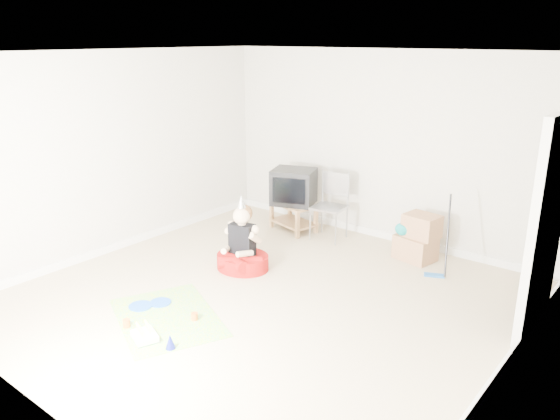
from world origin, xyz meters
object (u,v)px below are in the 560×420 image
Objects in this scene: cardboard_boxes at (417,238)px; crt_tv at (294,187)px; folding_chair at (329,207)px; birthday_cake at (145,337)px; tv_stand at (294,214)px; seated_woman at (242,253)px.

crt_tv is at bearing -177.09° from cardboard_boxes.
folding_chair is 3.39m from birthday_cake.
folding_chair is 3.07× the size of birthday_cake.
crt_tv reaches higher than birthday_cake.
folding_chair is (0.61, 0.02, -0.20)m from crt_tv.
tv_stand is at bearing -177.09° from cardboard_boxes.
folding_chair is at bearing -176.62° from cardboard_boxes.
tv_stand is 1.24× the size of crt_tv.
crt_tv is 0.64m from folding_chair.
cardboard_boxes is at bearing -17.62° from crt_tv.
seated_woman reaches higher than cardboard_boxes.
seated_woman is (0.36, -1.52, -0.04)m from tv_stand.
seated_woman is at bearing -133.82° from cardboard_boxes.
birthday_cake is (0.76, -3.33, -0.21)m from tv_stand.
crt_tv is at bearing -90.00° from tv_stand.
tv_stand is at bearing -178.11° from folding_chair.
crt_tv is at bearing 103.48° from seated_woman.
folding_chair is 1.32m from cardboard_boxes.
tv_stand is 0.77× the size of seated_woman.
tv_stand is 0.65m from folding_chair.
folding_chair reaches higher than crt_tv.
folding_chair is at bearing 80.98° from seated_woman.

